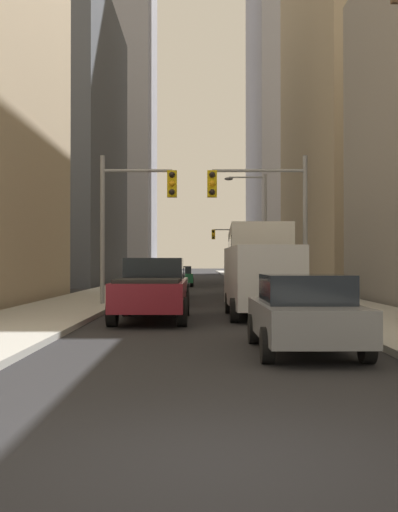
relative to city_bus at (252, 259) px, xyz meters
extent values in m
plane|color=black|center=(-2.55, -25.13, -1.93)|extent=(400.00, 400.00, 0.00)
cube|color=#9E9E99|center=(-7.72, 24.87, -1.85)|extent=(3.53, 160.00, 0.15)
cube|color=#9E9E99|center=(2.63, 24.87, -1.85)|extent=(3.53, 160.00, 0.15)
cube|color=silver|center=(0.00, -0.01, 0.02)|extent=(2.89, 11.58, 2.90)
cube|color=black|center=(-1.26, -0.01, 0.54)|extent=(0.38, 10.57, 0.80)
cube|color=red|center=(-1.26, -0.01, -0.56)|extent=(0.38, 10.57, 0.28)
cylinder|color=black|center=(-1.17, 4.02, -1.43)|extent=(0.32, 1.00, 1.00)
cylinder|color=black|center=(1.18, 4.02, -1.43)|extent=(0.32, 1.00, 1.00)
cylinder|color=black|center=(-1.17, -3.23, -1.43)|extent=(0.32, 1.00, 1.00)
cylinder|color=black|center=(1.18, -3.23, -1.43)|extent=(0.32, 1.00, 1.00)
cube|color=maroon|center=(-4.16, -11.60, -1.13)|extent=(2.01, 5.40, 0.80)
cube|color=black|center=(-4.16, -10.62, -0.38)|extent=(1.80, 1.80, 0.70)
cube|color=black|center=(-4.16, -12.95, -0.68)|extent=(1.76, 2.38, 0.10)
cylinder|color=black|center=(-5.12, -9.87, -1.53)|extent=(0.28, 0.80, 0.80)
cylinder|color=black|center=(-3.20, -9.87, -1.53)|extent=(0.28, 0.80, 0.80)
cylinder|color=black|center=(-5.12, -13.32, -1.53)|extent=(0.28, 0.80, 0.80)
cylinder|color=black|center=(-3.20, -13.32, -1.53)|extent=(0.28, 0.80, 0.80)
cube|color=#B7BABF|center=(-0.75, -10.52, -0.62)|extent=(2.16, 5.26, 1.90)
cube|color=black|center=(-0.75, -7.91, -0.20)|extent=(1.76, 0.08, 0.60)
cylinder|color=black|center=(-1.71, -8.85, -1.57)|extent=(0.24, 0.72, 0.72)
cylinder|color=black|center=(0.21, -8.85, -1.57)|extent=(0.24, 0.72, 0.72)
cylinder|color=black|center=(-1.71, -12.18, -1.57)|extent=(0.24, 0.72, 0.72)
cylinder|color=black|center=(0.21, -12.18, -1.57)|extent=(0.24, 0.72, 0.72)
cube|color=slate|center=(-0.69, -18.35, -1.28)|extent=(1.85, 4.22, 0.65)
cube|color=black|center=(-0.69, -18.50, -0.68)|extent=(1.60, 1.92, 0.55)
cylinder|color=black|center=(-1.56, -17.00, -1.61)|extent=(0.22, 0.64, 0.64)
cylinder|color=black|center=(0.17, -17.00, -1.61)|extent=(0.22, 0.64, 0.64)
cylinder|color=black|center=(-1.56, -19.69, -1.61)|extent=(0.22, 0.64, 0.64)
cylinder|color=black|center=(0.17, -19.69, -1.61)|extent=(0.22, 0.64, 0.64)
cube|color=maroon|center=(-4.32, -4.06, -1.28)|extent=(1.90, 4.24, 0.65)
cube|color=black|center=(-4.32, -4.21, -0.68)|extent=(1.63, 1.94, 0.55)
cylinder|color=black|center=(-5.18, -2.71, -1.61)|extent=(0.22, 0.64, 0.64)
cylinder|color=black|center=(-3.45, -2.71, -1.61)|extent=(0.22, 0.64, 0.64)
cylinder|color=black|center=(-5.18, -5.40, -1.61)|extent=(0.22, 0.64, 0.64)
cylinder|color=black|center=(-3.45, -5.40, -1.61)|extent=(0.22, 0.64, 0.64)
cube|color=white|center=(-4.26, 1.45, -1.28)|extent=(1.83, 4.21, 0.65)
cube|color=black|center=(-4.26, 1.30, -0.68)|extent=(1.60, 1.91, 0.55)
cylinder|color=black|center=(-5.13, 2.79, -1.61)|extent=(0.22, 0.64, 0.64)
cylinder|color=black|center=(-3.40, 2.79, -1.61)|extent=(0.22, 0.64, 0.64)
cylinder|color=black|center=(-5.13, 0.11, -1.61)|extent=(0.22, 0.64, 0.64)
cylinder|color=black|center=(-3.40, 0.11, -1.61)|extent=(0.22, 0.64, 0.64)
cube|color=#195938|center=(-4.13, 16.44, -1.28)|extent=(1.93, 4.26, 0.65)
cube|color=black|center=(-4.13, 16.29, -0.68)|extent=(1.64, 1.95, 0.55)
cylinder|color=black|center=(-4.99, 17.78, -1.61)|extent=(0.22, 0.64, 0.64)
cylinder|color=black|center=(-3.27, 17.78, -1.61)|extent=(0.22, 0.64, 0.64)
cylinder|color=black|center=(-4.99, 15.09, -1.61)|extent=(0.22, 0.64, 0.64)
cylinder|color=black|center=(-3.27, 15.09, -1.61)|extent=(0.22, 0.64, 0.64)
cylinder|color=gray|center=(-6.56, -5.76, 1.07)|extent=(0.18, 0.18, 6.00)
cylinder|color=gray|center=(-5.18, -5.76, 3.47)|extent=(2.75, 0.12, 0.12)
cube|color=gold|center=(-3.80, -5.76, 2.95)|extent=(0.38, 0.30, 1.05)
sphere|color=black|center=(-3.80, -5.93, 3.29)|extent=(0.24, 0.24, 0.24)
sphere|color=#F9A514|center=(-3.80, -5.93, 2.95)|extent=(0.24, 0.24, 0.24)
sphere|color=black|center=(-3.80, -5.93, 2.61)|extent=(0.24, 0.24, 0.24)
cylinder|color=gray|center=(1.46, -5.76, 1.07)|extent=(0.18, 0.18, 6.00)
cylinder|color=gray|center=(-0.38, -5.76, 3.47)|extent=(3.68, 0.12, 0.12)
cube|color=gold|center=(-2.22, -5.76, 2.95)|extent=(0.38, 0.30, 1.05)
sphere|color=black|center=(-2.22, -5.93, 3.29)|extent=(0.24, 0.24, 0.24)
sphere|color=#F9A514|center=(-2.22, -5.93, 2.95)|extent=(0.24, 0.24, 0.24)
sphere|color=black|center=(-2.22, -5.93, 2.61)|extent=(0.24, 0.24, 0.24)
cylinder|color=gray|center=(1.46, 37.85, 1.07)|extent=(0.18, 0.18, 6.00)
cylinder|color=gray|center=(0.15, 37.85, 3.47)|extent=(2.63, 0.12, 0.12)
cube|color=gold|center=(-1.17, 37.85, 2.95)|extent=(0.38, 0.30, 1.05)
sphere|color=black|center=(-1.17, 37.68, 3.29)|extent=(0.24, 0.24, 0.24)
sphere|color=#F9A514|center=(-1.17, 37.68, 2.95)|extent=(0.24, 0.24, 0.24)
sphere|color=black|center=(-1.17, 37.68, 2.61)|extent=(0.24, 0.24, 0.24)
cylinder|color=gray|center=(1.56, 10.02, 1.82)|extent=(0.16, 0.16, 7.50)
cylinder|color=gray|center=(0.37, 10.02, 5.37)|extent=(2.38, 0.10, 0.10)
ellipsoid|color=#4C4C51|center=(-0.82, 10.02, 5.27)|extent=(0.56, 0.32, 0.20)
cube|color=#93939E|center=(-19.47, 66.45, 28.81)|extent=(19.24, 19.15, 61.48)
cube|color=#93939E|center=(15.46, 67.48, 31.92)|extent=(19.63, 28.86, 67.70)
camera|label=1|loc=(-2.74, -30.57, -0.19)|focal=44.14mm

